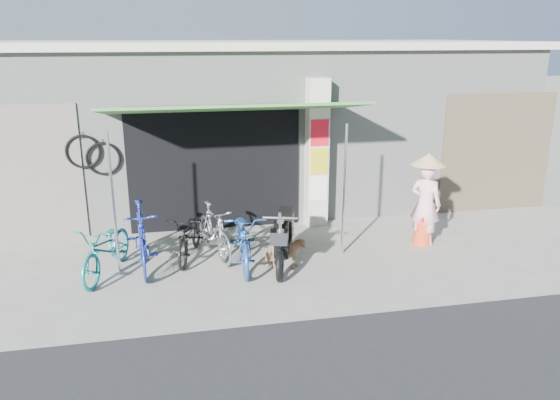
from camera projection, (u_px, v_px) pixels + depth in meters
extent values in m
plane|color=gray|center=(304.00, 274.00, 9.01)|extent=(80.00, 80.00, 0.00)
cube|color=gray|center=(254.00, 122.00, 13.28)|extent=(12.00, 5.00, 3.50)
cube|color=beige|center=(253.00, 44.00, 12.75)|extent=(12.30, 5.30, 0.16)
cube|color=black|center=(215.00, 168.00, 10.84)|extent=(3.40, 0.06, 2.50)
cube|color=black|center=(216.00, 202.00, 11.05)|extent=(3.06, 0.04, 1.10)
torus|color=black|center=(103.00, 159.00, 10.31)|extent=(0.65, 0.05, 0.65)
cylinder|color=silver|center=(102.00, 142.00, 10.23)|extent=(0.02, 0.02, 0.12)
torus|color=black|center=(83.00, 152.00, 10.20)|extent=(0.65, 0.05, 0.65)
cylinder|color=silver|center=(81.00, 134.00, 10.12)|extent=(0.02, 0.02, 0.12)
cube|color=beige|center=(316.00, 153.00, 11.03)|extent=(0.42, 0.42, 3.00)
cube|color=red|center=(320.00, 133.00, 10.70)|extent=(0.36, 0.02, 0.52)
cube|color=gold|center=(319.00, 161.00, 10.86)|extent=(0.36, 0.02, 0.52)
cube|color=white|center=(319.00, 188.00, 11.02)|extent=(0.36, 0.02, 0.50)
cube|color=#396F32|center=(234.00, 108.00, 9.64)|extent=(4.60, 1.88, 0.35)
cylinder|color=silver|center=(113.00, 204.00, 8.79)|extent=(0.05, 0.05, 2.36)
cylinder|color=silver|center=(344.00, 191.00, 9.54)|extent=(0.05, 0.05, 2.36)
cube|color=brown|center=(496.00, 153.00, 12.02)|extent=(2.60, 0.06, 2.60)
cube|color=#6B665B|center=(9.00, 175.00, 10.10)|extent=(2.60, 0.06, 2.60)
imported|color=#1C7E7D|center=(107.00, 249.00, 8.86)|extent=(1.13, 1.85, 0.92)
imported|color=navy|center=(142.00, 237.00, 9.09)|extent=(0.66, 1.88, 1.11)
imported|color=black|center=(190.00, 235.00, 9.57)|extent=(0.96, 1.71, 0.85)
imported|color=#ABABB0|center=(214.00, 231.00, 9.62)|extent=(0.85, 1.66, 0.96)
imported|color=#1F4990|center=(244.00, 237.00, 9.25)|extent=(0.80, 1.94, 1.00)
imported|color=#A58857|center=(285.00, 253.00, 9.14)|extent=(0.70, 0.40, 0.56)
torus|color=black|center=(280.00, 265.00, 8.67)|extent=(0.25, 0.56, 0.55)
torus|color=black|center=(286.00, 236.00, 9.97)|extent=(0.25, 0.56, 0.55)
cube|color=black|center=(283.00, 245.00, 9.30)|extent=(0.50, 1.02, 0.10)
cube|color=black|center=(285.00, 225.00, 9.58)|extent=(0.42, 0.63, 0.35)
cube|color=black|center=(285.00, 214.00, 9.52)|extent=(0.40, 0.62, 0.09)
cube|color=black|center=(281.00, 239.00, 8.77)|extent=(0.25, 0.17, 0.58)
cylinder|color=silver|center=(280.00, 218.00, 8.48)|extent=(0.53, 0.19, 0.03)
cube|color=silver|center=(279.00, 237.00, 8.37)|extent=(0.32, 0.28, 0.21)
imported|color=#FFABB9|center=(425.00, 204.00, 10.11)|extent=(0.67, 0.67, 1.57)
cone|color=red|center=(423.00, 232.00, 10.27)|extent=(0.38, 0.38, 0.46)
cone|color=tan|center=(429.00, 159.00, 9.86)|extent=(0.64, 0.64, 0.22)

